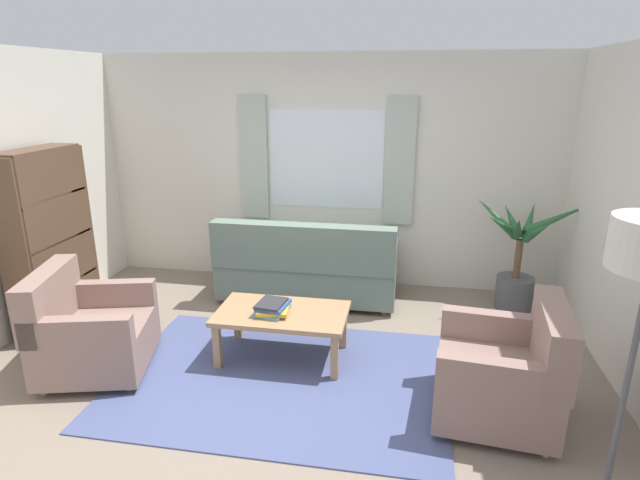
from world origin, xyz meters
TOP-DOWN VIEW (x-y plane):
  - ground_plane at (0.00, 0.00)m, footprint 6.24×6.24m
  - wall_back at (0.00, 2.26)m, footprint 5.32×0.12m
  - window_with_curtains at (0.00, 2.18)m, footprint 1.98×0.07m
  - area_rug at (0.00, 0.00)m, footprint 2.62×1.87m
  - couch at (-0.10, 1.58)m, footprint 1.90×0.82m
  - armchair_left at (-1.56, -0.14)m, footprint 1.00×1.02m
  - armchair_right at (1.67, -0.21)m, footprint 0.90×0.92m
  - coffee_table at (-0.06, 0.32)m, footprint 1.10×0.64m
  - book_stack_on_table at (-0.13, 0.28)m, footprint 0.29×0.33m
  - potted_plant at (2.09, 1.73)m, footprint 1.15×1.02m
  - bookshelf at (-2.35, 0.60)m, footprint 0.30×0.94m

SIDE VIEW (x-z plane):
  - ground_plane at x=0.00m, z-range 0.00..0.00m
  - area_rug at x=0.00m, z-range 0.00..0.01m
  - armchair_left at x=-1.56m, z-range -0.09..0.79m
  - armchair_right at x=1.67m, z-range -0.09..0.79m
  - couch at x=-0.10m, z-range -0.09..0.83m
  - coffee_table at x=-0.06m, z-range 0.16..0.60m
  - book_stack_on_table at x=-0.13m, z-range 0.44..0.54m
  - potted_plant at x=2.09m, z-range -0.09..1.11m
  - bookshelf at x=-2.35m, z-range 0.03..1.75m
  - wall_back at x=0.00m, z-range 0.00..2.60m
  - window_with_curtains at x=0.00m, z-range 0.75..2.15m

